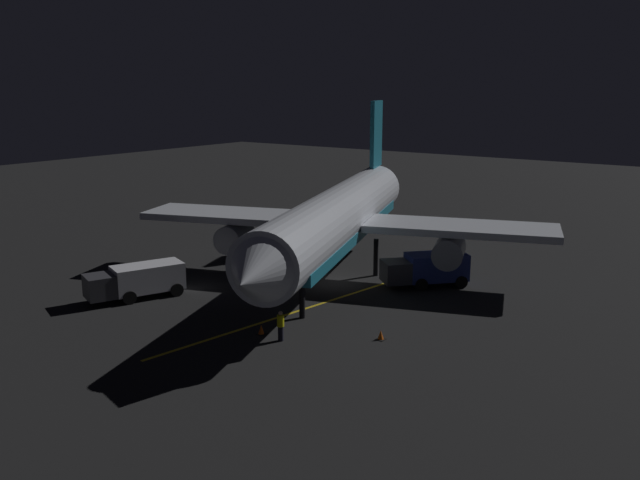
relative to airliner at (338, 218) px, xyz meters
The scene contains 8 objects.
ground_plane 4.77m from the airliner, 109.26° to the left, with size 180.00×180.00×0.20m, color black.
apron_guide_stripe 6.90m from the airliner, 116.99° to the left, with size 0.24×27.93×0.01m, color gold.
airliner is the anchor object (origin of this frame).
baggage_truck 14.56m from the airliner, 53.34° to the left, with size 4.33×6.68×2.23m.
catering_truck 7.36m from the airliner, 158.68° to the right, with size 5.59×5.83×2.33m.
ground_crew_worker 13.17m from the airliner, 109.29° to the left, with size 0.40×0.40×1.74m.
traffic_cone_near_left 12.83m from the airliner, 102.56° to the left, with size 0.50×0.50×0.55m.
traffic_cone_near_right 12.89m from the airliner, 135.34° to the left, with size 0.50×0.50×0.55m.
Camera 1 is at (-26.27, 38.86, 13.90)m, focal length 37.76 mm.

